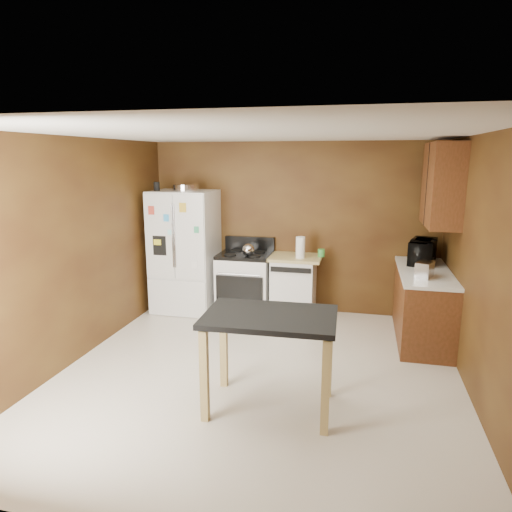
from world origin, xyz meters
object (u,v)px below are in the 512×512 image
(paper_towel, at_px, (300,247))
(green_canister, at_px, (321,253))
(pen_cup, at_px, (157,186))
(microwave, at_px, (422,253))
(kettle, at_px, (248,250))
(roasting_pan, at_px, (186,188))
(toaster, at_px, (425,270))
(refrigerator, at_px, (185,251))
(dishwasher, at_px, (294,286))
(gas_range, at_px, (245,282))
(island, at_px, (270,330))

(paper_towel, relative_size, green_canister, 2.80)
(pen_cup, relative_size, microwave, 0.24)
(kettle, height_order, green_canister, kettle)
(roasting_pan, xyz_separation_m, toaster, (3.24, -0.75, -0.85))
(refrigerator, height_order, dishwasher, refrigerator)
(green_canister, distance_m, microwave, 1.35)
(microwave, bearing_deg, roasting_pan, 105.58)
(gas_range, distance_m, dishwasher, 0.72)
(paper_towel, height_order, gas_range, paper_towel)
(refrigerator, bearing_deg, island, -53.95)
(kettle, bearing_deg, green_canister, 12.92)
(kettle, distance_m, island, 2.52)
(refrigerator, bearing_deg, green_canister, 4.06)
(paper_towel, distance_m, island, 2.47)
(dishwasher, bearing_deg, toaster, -27.42)
(toaster, distance_m, dishwasher, 1.95)
(dishwasher, distance_m, island, 2.58)
(roasting_pan, xyz_separation_m, green_canister, (1.95, 0.16, -0.90))
(toaster, relative_size, dishwasher, 0.29)
(paper_towel, bearing_deg, gas_range, 174.88)
(dishwasher, bearing_deg, microwave, -4.12)
(gas_range, xyz_separation_m, island, (0.89, -2.53, 0.30))
(green_canister, bearing_deg, microwave, -7.72)
(refrigerator, relative_size, dishwasher, 2.02)
(roasting_pan, relative_size, island, 0.31)
(kettle, distance_m, dishwasher, 0.85)
(kettle, distance_m, refrigerator, 1.00)
(roasting_pan, distance_m, paper_towel, 1.86)
(paper_towel, height_order, island, paper_towel)
(paper_towel, bearing_deg, island, -88.47)
(green_canister, xyz_separation_m, island, (-0.21, -2.61, -0.18))
(green_canister, distance_m, dishwasher, 0.62)
(kettle, bearing_deg, pen_cup, -177.82)
(kettle, bearing_deg, refrigerator, 174.84)
(pen_cup, relative_size, dishwasher, 0.14)
(pen_cup, bearing_deg, refrigerator, 22.35)
(roasting_pan, height_order, gas_range, roasting_pan)
(roasting_pan, distance_m, green_canister, 2.16)
(gas_range, bearing_deg, refrigerator, -176.19)
(gas_range, height_order, island, gas_range)
(kettle, relative_size, green_canister, 1.63)
(island, bearing_deg, pen_cup, 132.59)
(dishwasher, bearing_deg, green_canister, 8.61)
(toaster, bearing_deg, refrigerator, -170.66)
(toaster, xyz_separation_m, refrigerator, (-3.29, 0.78, -0.09))
(paper_towel, xyz_separation_m, green_canister, (0.28, 0.16, -0.10))
(toaster, xyz_separation_m, island, (-1.49, -1.69, -0.23))
(refrigerator, bearing_deg, dishwasher, 2.99)
(microwave, relative_size, island, 0.44)
(green_canister, relative_size, microwave, 0.20)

